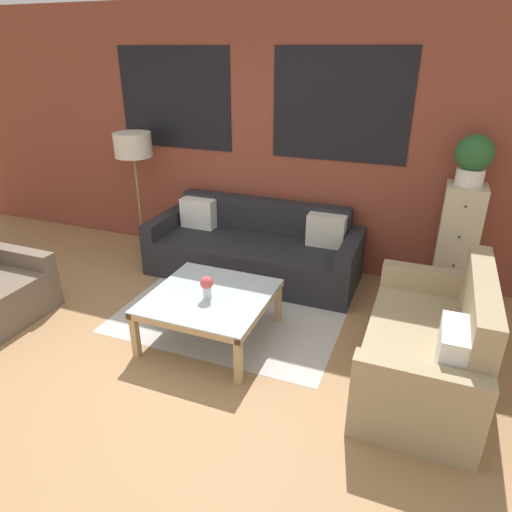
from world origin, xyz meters
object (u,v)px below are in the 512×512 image
(couch_dark, at_px, (254,251))
(potted_plant, at_px, (474,158))
(floor_lamp, at_px, (133,149))
(flower_vase, at_px, (207,286))
(coffee_table, at_px, (210,301))
(settee_vintage, at_px, (429,348))
(drawer_cabinet, at_px, (456,244))

(couch_dark, relative_size, potted_plant, 4.99)
(potted_plant, bearing_deg, floor_lamp, -177.64)
(couch_dark, height_order, potted_plant, potted_plant)
(potted_plant, distance_m, flower_vase, 2.63)
(couch_dark, distance_m, coffee_table, 1.31)
(settee_vintage, height_order, flower_vase, settee_vintage)
(potted_plant, bearing_deg, flower_vase, -140.26)
(potted_plant, bearing_deg, settee_vintage, -95.81)
(settee_vintage, relative_size, potted_plant, 3.35)
(floor_lamp, bearing_deg, settee_vintage, -21.18)
(coffee_table, relative_size, flower_vase, 4.90)
(potted_plant, bearing_deg, coffee_table, -141.46)
(coffee_table, bearing_deg, flower_vase, -81.82)
(drawer_cabinet, xyz_separation_m, flower_vase, (-1.91, -1.59, -0.04))
(floor_lamp, xyz_separation_m, flower_vase, (1.64, -1.44, -0.72))
(couch_dark, distance_m, settee_vintage, 2.26)
(floor_lamp, bearing_deg, drawer_cabinet, 2.36)
(couch_dark, xyz_separation_m, drawer_cabinet, (2.03, 0.22, 0.31))
(flower_vase, bearing_deg, drawer_cabinet, 39.74)
(floor_lamp, relative_size, flower_vase, 7.20)
(coffee_table, bearing_deg, drawer_cabinet, 38.54)
(couch_dark, xyz_separation_m, potted_plant, (2.03, 0.22, 1.15))
(coffee_table, height_order, floor_lamp, floor_lamp)
(couch_dark, distance_m, potted_plant, 2.35)
(couch_dark, height_order, drawer_cabinet, drawer_cabinet)
(coffee_table, distance_m, potted_plant, 2.67)
(couch_dark, distance_m, flower_vase, 1.40)
(coffee_table, bearing_deg, couch_dark, 95.05)
(drawer_cabinet, bearing_deg, settee_vintage, -95.81)
(floor_lamp, bearing_deg, couch_dark, -2.88)
(flower_vase, bearing_deg, couch_dark, 95.19)
(settee_vintage, xyz_separation_m, flower_vase, (-1.76, -0.12, 0.24))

